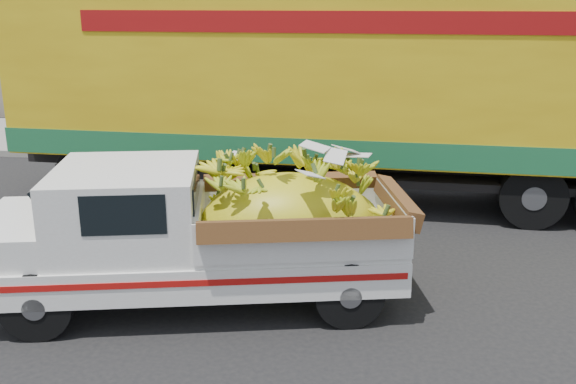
# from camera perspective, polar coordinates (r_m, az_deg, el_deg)

# --- Properties ---
(ground) EXTENTS (100.00, 100.00, 0.00)m
(ground) POSITION_cam_1_polar(r_m,az_deg,el_deg) (9.01, -6.14, -7.58)
(ground) COLOR black
(ground) RESTS_ON ground
(curb) EXTENTS (60.00, 0.25, 0.15)m
(curb) POSITION_cam_1_polar(r_m,az_deg,el_deg) (14.87, -0.19, 2.65)
(curb) COLOR gray
(curb) RESTS_ON ground
(sidewalk) EXTENTS (60.00, 4.00, 0.14)m
(sidewalk) POSITION_cam_1_polar(r_m,az_deg,el_deg) (16.90, 0.86, 4.35)
(sidewalk) COLOR gray
(sidewalk) RESTS_ON ground
(building_left) EXTENTS (18.00, 6.00, 5.00)m
(building_left) POSITION_cam_1_polar(r_m,az_deg,el_deg) (24.49, -16.63, 13.26)
(building_left) COLOR gray
(building_left) RESTS_ON ground
(pickup_truck) EXTENTS (5.34, 2.93, 1.77)m
(pickup_truck) POSITION_cam_1_polar(r_m,az_deg,el_deg) (8.00, -5.56, -3.38)
(pickup_truck) COLOR black
(pickup_truck) RESTS_ON ground
(semi_trailer) EXTENTS (12.03, 2.94, 3.80)m
(semi_trailer) POSITION_cam_1_polar(r_m,az_deg,el_deg) (11.95, 4.10, 9.13)
(semi_trailer) COLOR black
(semi_trailer) RESTS_ON ground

